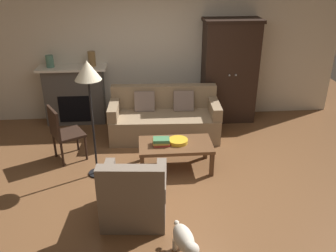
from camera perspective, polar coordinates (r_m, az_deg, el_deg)
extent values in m
plane|color=brown|center=(5.24, -0.53, -9.14)|extent=(9.60, 9.60, 0.00)
cube|color=silver|center=(7.05, -2.13, 12.42)|extent=(7.20, 0.10, 2.80)
cube|color=#4C4947|center=(7.15, -14.46, 4.63)|extent=(1.10, 0.36, 1.08)
cube|color=black|center=(7.06, -14.50, 2.59)|extent=(0.60, 0.01, 0.52)
cube|color=white|center=(6.97, -14.97, 8.89)|extent=(1.26, 0.48, 0.04)
cube|color=black|center=(7.05, 9.63, 8.28)|extent=(1.00, 0.52, 1.89)
cube|color=black|center=(6.83, 10.23, 16.13)|extent=(1.06, 0.55, 0.06)
sphere|color=#ADAFB5|center=(6.77, 9.70, 7.90)|extent=(0.04, 0.04, 0.04)
sphere|color=#ADAFB5|center=(6.80, 10.69, 7.90)|extent=(0.04, 0.04, 0.04)
cube|color=#937A5B|center=(6.45, -0.56, 0.11)|extent=(1.94, 0.92, 0.44)
cube|color=#937A5B|center=(6.60, -0.66, 4.74)|extent=(1.91, 0.26, 0.42)
cube|color=#937A5B|center=(6.36, -8.53, 2.67)|extent=(0.20, 0.80, 0.22)
cube|color=#937A5B|center=(6.40, 7.33, 2.91)|extent=(0.20, 0.80, 0.22)
cube|color=#7F6B60|center=(6.49, -3.73, 3.93)|extent=(0.37, 0.20, 0.37)
cube|color=#7F6B60|center=(6.50, 2.47, 4.02)|extent=(0.37, 0.20, 0.37)
cube|color=brown|center=(5.42, 1.22, -3.02)|extent=(1.10, 0.60, 0.05)
cube|color=brown|center=(5.27, -4.08, -6.57)|extent=(0.06, 0.06, 0.37)
cube|color=brown|center=(5.37, 6.93, -6.07)|extent=(0.06, 0.06, 0.37)
cube|color=brown|center=(5.72, -4.16, -3.84)|extent=(0.06, 0.06, 0.37)
cube|color=brown|center=(5.81, 5.96, -3.43)|extent=(0.06, 0.06, 0.37)
cylinder|color=gold|center=(5.42, 1.61, -2.39)|extent=(0.29, 0.29, 0.06)
cube|color=#B73833|center=(5.36, -1.04, -2.84)|extent=(0.25, 0.18, 0.03)
cube|color=gold|center=(5.34, -1.14, -2.57)|extent=(0.25, 0.18, 0.03)
cube|color=#427A4C|center=(5.33, -1.06, -2.19)|extent=(0.25, 0.18, 0.05)
cylinder|color=slate|center=(7.01, -18.19, 9.70)|extent=(0.14, 0.14, 0.22)
cylinder|color=olive|center=(6.87, -11.96, 10.34)|extent=(0.14, 0.14, 0.28)
cube|color=#756656|center=(4.59, -5.25, -11.64)|extent=(0.83, 0.83, 0.42)
cube|color=#756656|center=(4.09, -5.90, -9.30)|extent=(0.77, 0.23, 0.46)
cube|color=#756656|center=(4.39, -1.08, -8.48)|extent=(0.18, 0.71, 0.20)
cube|color=#756656|center=(4.46, -9.68, -8.32)|extent=(0.18, 0.71, 0.20)
cube|color=black|center=(5.88, -15.46, -1.23)|extent=(0.60, 0.60, 0.04)
cylinder|color=black|center=(5.87, -12.85, -3.44)|extent=(0.04, 0.04, 0.41)
cylinder|color=black|center=(6.19, -14.15, -2.01)|extent=(0.04, 0.04, 0.41)
cylinder|color=black|center=(5.77, -16.35, -4.39)|extent=(0.04, 0.04, 0.41)
cylinder|color=black|center=(6.10, -17.48, -2.88)|extent=(0.04, 0.04, 0.41)
cube|color=black|center=(5.73, -17.61, 0.49)|extent=(0.25, 0.40, 0.45)
cylinder|color=black|center=(5.56, -11.08, -7.30)|extent=(0.26, 0.26, 0.02)
cylinder|color=black|center=(5.21, -11.74, -0.45)|extent=(0.03, 0.03, 1.49)
cone|color=beige|center=(4.91, -12.62, 8.61)|extent=(0.36, 0.36, 0.26)
ellipsoid|color=beige|center=(4.01, 2.49, -17.29)|extent=(0.29, 0.44, 0.22)
sphere|color=beige|center=(3.80, 3.82, -18.92)|extent=(0.15, 0.15, 0.15)
cylinder|color=beige|center=(4.23, 2.58, -17.89)|extent=(0.06, 0.06, 0.14)
cylinder|color=beige|center=(4.20, 1.10, -18.21)|extent=(0.06, 0.06, 0.14)
sphere|color=beige|center=(4.16, 1.36, -15.06)|extent=(0.06, 0.06, 0.06)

